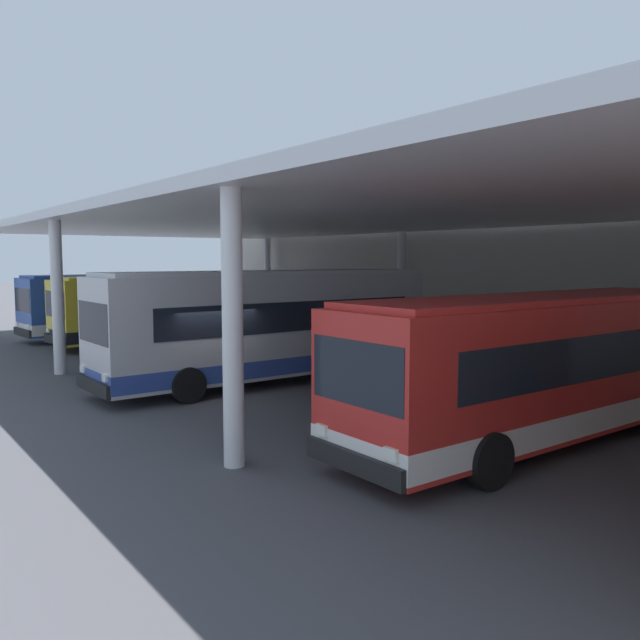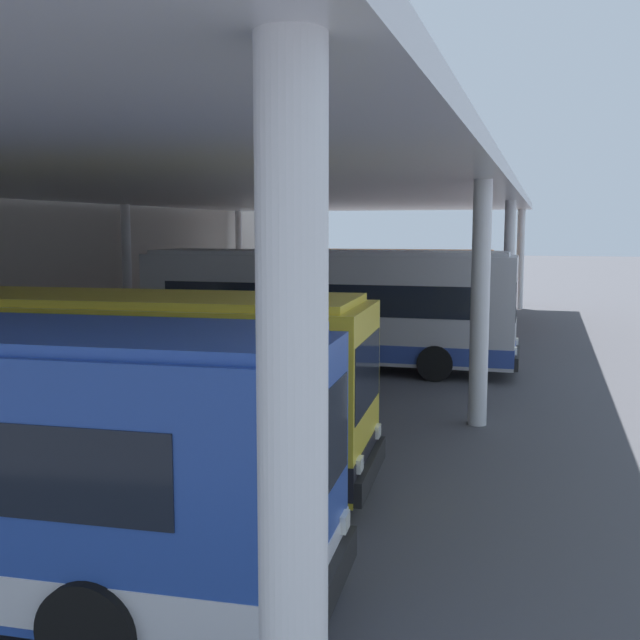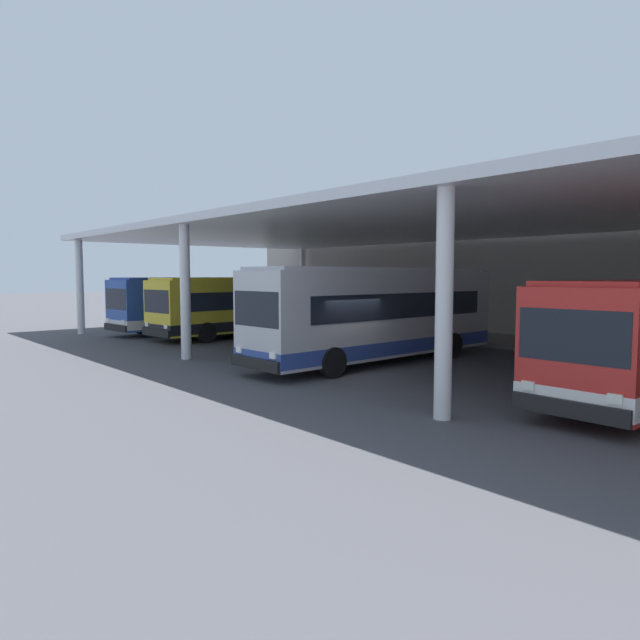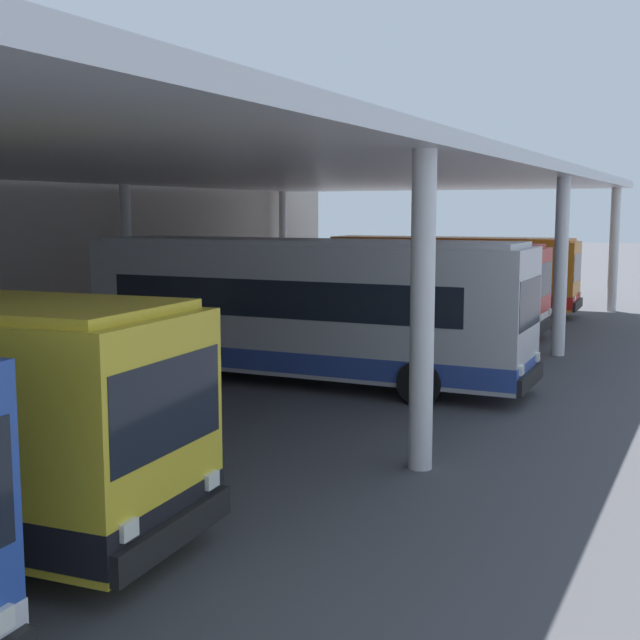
% 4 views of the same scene
% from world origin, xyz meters
% --- Properties ---
extents(ground_plane, '(200.00, 200.00, 0.00)m').
position_xyz_m(ground_plane, '(0.00, 0.00, 0.00)').
color(ground_plane, '#47474C').
extents(platform_kerb, '(42.00, 4.50, 0.18)m').
position_xyz_m(platform_kerb, '(0.00, 11.75, 0.09)').
color(platform_kerb, gray).
rests_on(platform_kerb, ground).
extents(station_building_facade, '(48.00, 1.60, 7.47)m').
position_xyz_m(station_building_facade, '(0.00, 15.00, 3.73)').
color(station_building_facade, '#ADA399').
rests_on(station_building_facade, ground).
extents(canopy_shelter, '(40.00, 17.00, 5.55)m').
position_xyz_m(canopy_shelter, '(0.00, 5.50, 5.31)').
color(canopy_shelter, silver).
rests_on(canopy_shelter, ground).
extents(bus_nearest_bay, '(3.22, 10.67, 3.17)m').
position_xyz_m(bus_nearest_bay, '(-15.66, 3.44, 1.66)').
color(bus_nearest_bay, '#284CA8').
rests_on(bus_nearest_bay, ground).
extents(bus_second_bay, '(3.28, 10.68, 3.17)m').
position_xyz_m(bus_second_bay, '(-11.81, 3.90, 1.66)').
color(bus_second_bay, yellow).
rests_on(bus_second_bay, ground).
extents(bus_middle_bay, '(2.87, 11.37, 3.57)m').
position_xyz_m(bus_middle_bay, '(-0.62, 2.54, 1.84)').
color(bus_middle_bay, '#B7B7BC').
rests_on(bus_middle_bay, ground).
extents(banner_sign, '(0.70, 0.12, 3.20)m').
position_xyz_m(banner_sign, '(-11.64, 10.94, 1.98)').
color(banner_sign, '#B2B2B7').
rests_on(banner_sign, platform_kerb).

